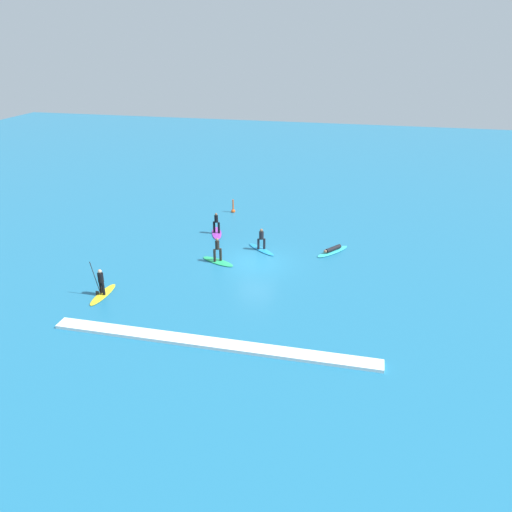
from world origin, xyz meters
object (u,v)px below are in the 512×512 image
object	(u,v)px
surfer_on_blue_board	(261,245)
surfer_on_teal_board	(332,250)
surfer_on_yellow_board	(102,289)
surfer_on_green_board	(218,257)
marker_buoy	(233,210)
surfer_on_purple_board	(217,229)

from	to	relation	value
surfer_on_blue_board	surfer_on_teal_board	bearing A→B (deg)	48.39
surfer_on_yellow_board	surfer_on_blue_board	world-z (taller)	surfer_on_yellow_board
surfer_on_teal_board	surfer_on_yellow_board	bearing A→B (deg)	-17.08
surfer_on_yellow_board	surfer_on_green_board	size ratio (longest dim) A/B	1.03
surfer_on_yellow_board	marker_buoy	world-z (taller)	surfer_on_yellow_board
surfer_on_blue_board	surfer_on_green_board	bearing A→B (deg)	-92.73
surfer_on_purple_board	marker_buoy	bearing A→B (deg)	161.56
surfer_on_blue_board	marker_buoy	world-z (taller)	surfer_on_blue_board
surfer_on_purple_board	surfer_on_green_board	xyz separation A→B (m)	(1.68, -5.17, 0.02)
surfer_on_green_board	surfer_on_teal_board	xyz separation A→B (m)	(7.72, 3.56, -0.26)
surfer_on_purple_board	surfer_on_teal_board	world-z (taller)	surfer_on_purple_board
surfer_on_green_board	surfer_on_blue_board	size ratio (longest dim) A/B	1.07
surfer_on_teal_board	marker_buoy	xyz separation A→B (m)	(-9.49, 6.97, 0.09)
surfer_on_teal_board	surfer_on_blue_board	bearing A→B (deg)	-45.00
marker_buoy	surfer_on_blue_board	bearing A→B (deg)	-60.96
surfer_on_yellow_board	surfer_on_purple_board	world-z (taller)	surfer_on_yellow_board
surfer_on_blue_board	marker_buoy	bearing A→B (deg)	158.75
surfer_on_yellow_board	surfer_on_green_board	distance (m)	8.31
surfer_on_green_board	surfer_on_blue_board	bearing A→B (deg)	-108.49
surfer_on_green_board	surfer_on_teal_board	bearing A→B (deg)	-131.29
surfer_on_blue_board	marker_buoy	size ratio (longest dim) A/B	2.02
marker_buoy	surfer_on_purple_board	bearing A→B (deg)	-88.92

